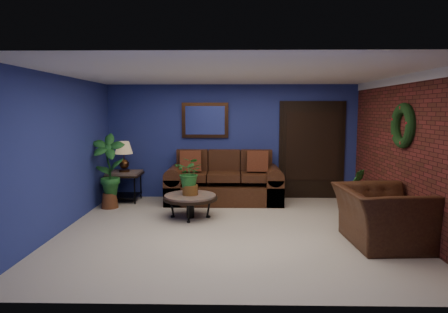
{
  "coord_description": "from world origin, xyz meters",
  "views": [
    {
      "loc": [
        -0.01,
        -6.3,
        1.94
      ],
      "look_at": [
        -0.15,
        0.55,
        1.14
      ],
      "focal_mm": 32.0,
      "sensor_mm": 36.0,
      "label": 1
    }
  ],
  "objects_px": {
    "coffee_table": "(190,198)",
    "armchair": "(381,216)",
    "sofa": "(224,185)",
    "table_lamp": "(124,153)",
    "side_chair": "(256,177)",
    "end_table": "(125,178)"
  },
  "relations": [
    {
      "from": "side_chair",
      "to": "sofa",
      "type": "bearing_deg",
      "value": -179.37
    },
    {
      "from": "table_lamp",
      "to": "side_chair",
      "type": "height_order",
      "value": "table_lamp"
    },
    {
      "from": "sofa",
      "to": "table_lamp",
      "type": "bearing_deg",
      "value": -178.88
    },
    {
      "from": "armchair",
      "to": "table_lamp",
      "type": "bearing_deg",
      "value": 55.86
    },
    {
      "from": "sofa",
      "to": "coffee_table",
      "type": "distance_m",
      "value": 1.46
    },
    {
      "from": "end_table",
      "to": "side_chair",
      "type": "height_order",
      "value": "side_chair"
    },
    {
      "from": "armchair",
      "to": "sofa",
      "type": "bearing_deg",
      "value": 37.43
    },
    {
      "from": "coffee_table",
      "to": "table_lamp",
      "type": "height_order",
      "value": "table_lamp"
    },
    {
      "from": "armchair",
      "to": "side_chair",
      "type": "bearing_deg",
      "value": 27.82
    },
    {
      "from": "table_lamp",
      "to": "armchair",
      "type": "height_order",
      "value": "table_lamp"
    },
    {
      "from": "sofa",
      "to": "end_table",
      "type": "height_order",
      "value": "sofa"
    },
    {
      "from": "sofa",
      "to": "table_lamp",
      "type": "xyz_separation_m",
      "value": [
        -2.13,
        -0.04,
        0.69
      ]
    },
    {
      "from": "end_table",
      "to": "armchair",
      "type": "distance_m",
      "value": 5.19
    },
    {
      "from": "coffee_table",
      "to": "end_table",
      "type": "xyz_separation_m",
      "value": [
        -1.54,
        1.29,
        0.13
      ]
    },
    {
      "from": "table_lamp",
      "to": "coffee_table",
      "type": "bearing_deg",
      "value": -40.05
    },
    {
      "from": "coffee_table",
      "to": "table_lamp",
      "type": "bearing_deg",
      "value": 139.95
    },
    {
      "from": "end_table",
      "to": "table_lamp",
      "type": "relative_size",
      "value": 1.13
    },
    {
      "from": "coffee_table",
      "to": "armchair",
      "type": "bearing_deg",
      "value": -25.25
    },
    {
      "from": "end_table",
      "to": "armchair",
      "type": "bearing_deg",
      "value": -30.93
    },
    {
      "from": "end_table",
      "to": "table_lamp",
      "type": "distance_m",
      "value": 0.55
    },
    {
      "from": "sofa",
      "to": "side_chair",
      "type": "distance_m",
      "value": 0.7
    },
    {
      "from": "coffee_table",
      "to": "end_table",
      "type": "height_order",
      "value": "end_table"
    }
  ]
}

